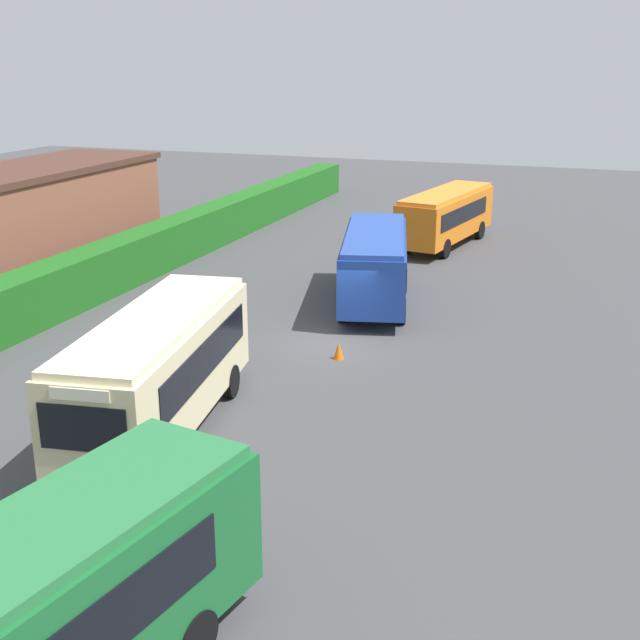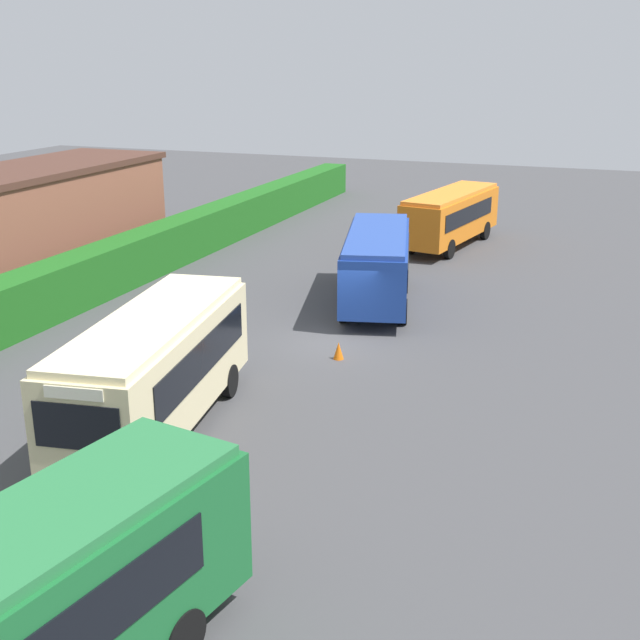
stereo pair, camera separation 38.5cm
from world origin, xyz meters
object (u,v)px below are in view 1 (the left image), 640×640
(bus_cream, at_px, (158,367))
(bus_blue, at_px, (375,262))
(bus_orange, at_px, (446,214))
(traffic_cone, at_px, (339,351))
(person_center, at_px, (83,385))

(bus_cream, height_order, bus_blue, bus_cream)
(bus_orange, relative_size, traffic_cone, 14.87)
(bus_blue, relative_size, bus_orange, 1.00)
(traffic_cone, bearing_deg, bus_blue, 6.03)
(person_center, relative_size, traffic_cone, 3.14)
(bus_blue, xyz_separation_m, person_center, (-13.66, 4.60, -0.76))
(person_center, bearing_deg, bus_cream, -77.40)
(bus_cream, bearing_deg, bus_orange, 164.96)
(bus_orange, xyz_separation_m, person_center, (-25.30, 5.22, -0.72))
(bus_blue, relative_size, person_center, 4.72)
(person_center, height_order, traffic_cone, person_center)
(bus_blue, distance_m, bus_orange, 11.65)
(person_center, xyz_separation_m, traffic_cone, (6.91, -5.31, -0.70))
(bus_blue, distance_m, traffic_cone, 6.94)
(bus_orange, xyz_separation_m, traffic_cone, (-18.38, -0.09, -1.42))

